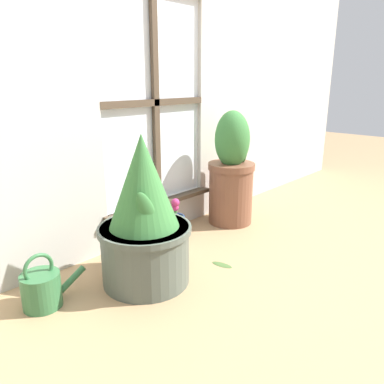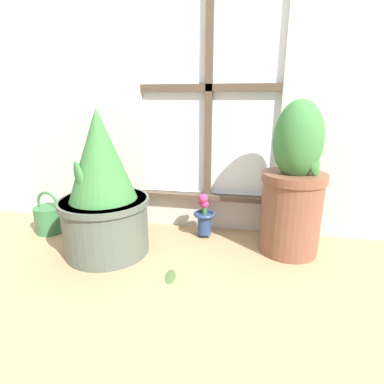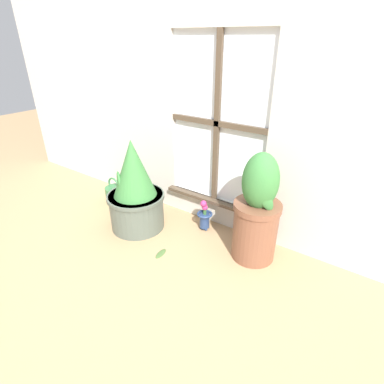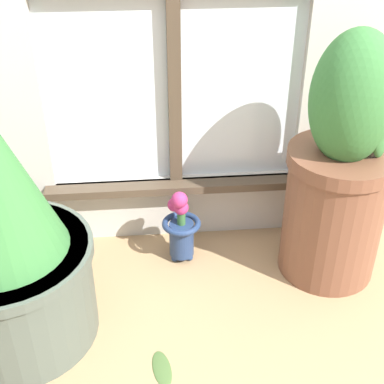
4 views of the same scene
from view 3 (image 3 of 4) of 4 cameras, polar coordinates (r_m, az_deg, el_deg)
name	(u,v)px [view 3 (image 3 of 4)]	position (r m, az deg, el deg)	size (l,w,h in m)	color
ground_plane	(168,259)	(1.96, -4.68, -12.68)	(10.00, 10.00, 0.00)	tan
wall_with_window	(222,35)	(1.97, 5.66, 27.55)	(4.40, 0.10, 2.50)	beige
potted_plant_left	(135,191)	(2.15, -10.77, 0.15)	(0.41, 0.41, 0.67)	#4C564C
potted_plant_right	(257,213)	(1.84, 12.25, -3.98)	(0.29, 0.29, 0.70)	brown
flower_vase	(204,216)	(2.17, 2.39, -4.53)	(0.11, 0.11, 0.24)	navy
watering_can	(115,194)	(2.61, -14.43, -0.43)	(0.28, 0.15, 0.23)	#336B3D
fallen_leaf	(161,253)	(2.00, -5.98, -11.53)	(0.06, 0.12, 0.01)	#476633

